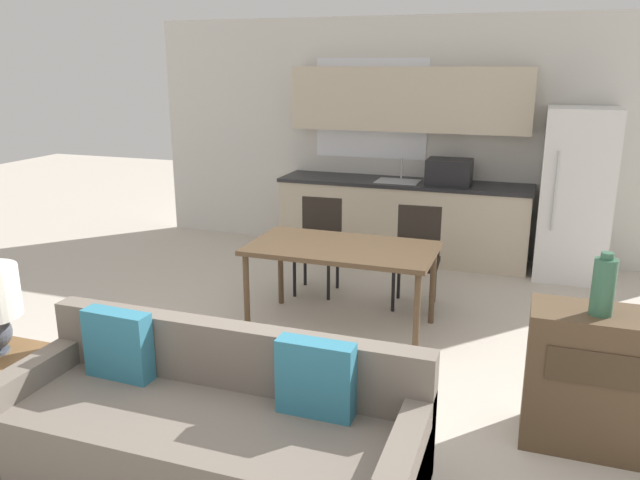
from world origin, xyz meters
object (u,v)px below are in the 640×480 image
at_px(dining_table, 342,253).
at_px(dining_chair_far_right, 417,253).
at_px(dining_chair_far_left, 319,242).
at_px(couch, 212,426).
at_px(vase, 604,286).
at_px(credenza, 618,383).
at_px(refrigerator, 575,194).

relative_size(dining_table, dining_chair_far_right, 1.68).
relative_size(dining_table, dining_chair_far_left, 1.68).
relative_size(couch, vase, 6.26).
height_order(couch, dining_chair_far_left, dining_chair_far_left).
height_order(dining_table, couch, couch).
distance_m(couch, vase, 2.25).
bearing_deg(couch, dining_chair_far_left, 98.66).
bearing_deg(credenza, couch, -153.17).
bearing_deg(dining_table, dining_chair_far_left, 120.95).
distance_m(dining_table, dining_chair_far_left, 0.98).
bearing_deg(vase, dining_chair_far_right, 125.47).
bearing_deg(dining_chair_far_left, credenza, -41.06).
xyz_separation_m(dining_table, dining_chair_far_right, (0.49, 0.77, -0.17)).
xyz_separation_m(couch, vase, (1.90, 1.00, 0.67)).
xyz_separation_m(refrigerator, dining_chair_far_left, (-2.36, -1.28, -0.38)).
relative_size(vase, dining_chair_far_left, 0.39).
bearing_deg(refrigerator, credenza, -87.35).
bearing_deg(credenza, dining_table, 150.67).
bearing_deg(couch, dining_table, 88.97).
relative_size(refrigerator, couch, 0.78).
xyz_separation_m(couch, credenza, (2.05, 1.04, 0.08)).
distance_m(couch, credenza, 2.30).
xyz_separation_m(dining_chair_far_right, dining_chair_far_left, (-0.98, 0.05, 0.00)).
bearing_deg(refrigerator, couch, -113.96).
xyz_separation_m(couch, dining_chair_far_left, (-0.46, 2.99, 0.16)).
bearing_deg(dining_table, credenza, -29.33).
relative_size(dining_table, couch, 0.68).
relative_size(refrigerator, dining_chair_far_right, 1.93).
bearing_deg(couch, dining_chair_far_right, 79.88).
bearing_deg(vase, dining_chair_far_left, 139.87).
xyz_separation_m(credenza, dining_chair_far_right, (-1.53, 1.90, 0.08)).
distance_m(refrigerator, dining_table, 2.82).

